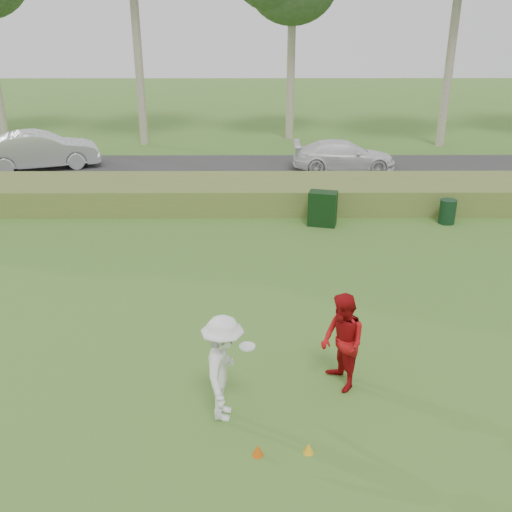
{
  "coord_description": "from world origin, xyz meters",
  "views": [
    {
      "loc": [
        -0.06,
        -8.13,
        6.38
      ],
      "look_at": [
        0.0,
        4.0,
        1.3
      ],
      "focal_mm": 40.0,
      "sensor_mm": 36.0,
      "label": 1
    }
  ],
  "objects_px": {
    "player_white": "(223,368)",
    "cone_yellow": "(308,448)",
    "car_mid": "(40,150)",
    "car_right": "(344,156)",
    "utility_cabinet": "(323,209)",
    "player_red": "(342,342)",
    "trash_bin": "(447,212)",
    "cone_orange": "(258,450)"
  },
  "relations": [
    {
      "from": "player_white",
      "to": "cone_yellow",
      "type": "distance_m",
      "value": 1.87
    },
    {
      "from": "car_mid",
      "to": "car_right",
      "type": "relative_size",
      "value": 1.12
    },
    {
      "from": "player_white",
      "to": "utility_cabinet",
      "type": "relative_size",
      "value": 1.68
    },
    {
      "from": "cone_yellow",
      "to": "utility_cabinet",
      "type": "height_order",
      "value": "utility_cabinet"
    },
    {
      "from": "player_white",
      "to": "car_mid",
      "type": "height_order",
      "value": "player_white"
    },
    {
      "from": "player_red",
      "to": "trash_bin",
      "type": "xyz_separation_m",
      "value": [
        4.87,
        9.15,
        -0.53
      ]
    },
    {
      "from": "trash_bin",
      "to": "car_mid",
      "type": "xyz_separation_m",
      "value": [
        -16.05,
        7.39,
        0.49
      ]
    },
    {
      "from": "trash_bin",
      "to": "car_mid",
      "type": "distance_m",
      "value": 17.68
    },
    {
      "from": "cone_orange",
      "to": "cone_yellow",
      "type": "height_order",
      "value": "cone_orange"
    },
    {
      "from": "car_right",
      "to": "trash_bin",
      "type": "bearing_deg",
      "value": -159.55
    },
    {
      "from": "player_white",
      "to": "player_red",
      "type": "distance_m",
      "value": 2.29
    },
    {
      "from": "player_red",
      "to": "car_mid",
      "type": "xyz_separation_m",
      "value": [
        -11.18,
        16.55,
        -0.04
      ]
    },
    {
      "from": "player_red",
      "to": "cone_yellow",
      "type": "height_order",
      "value": "player_red"
    },
    {
      "from": "trash_bin",
      "to": "car_mid",
      "type": "bearing_deg",
      "value": 155.27
    },
    {
      "from": "car_mid",
      "to": "player_red",
      "type": "bearing_deg",
      "value": -166.3
    },
    {
      "from": "utility_cabinet",
      "to": "car_right",
      "type": "xyz_separation_m",
      "value": [
        1.75,
        7.17,
        0.14
      ]
    },
    {
      "from": "player_white",
      "to": "trash_bin",
      "type": "bearing_deg",
      "value": -29.24
    },
    {
      "from": "car_right",
      "to": "cone_orange",
      "type": "bearing_deg",
      "value": 168.76
    },
    {
      "from": "trash_bin",
      "to": "car_right",
      "type": "bearing_deg",
      "value": 109.26
    },
    {
      "from": "player_white",
      "to": "cone_yellow",
      "type": "relative_size",
      "value": 10.15
    },
    {
      "from": "cone_yellow",
      "to": "utility_cabinet",
      "type": "bearing_deg",
      "value": 82.51
    },
    {
      "from": "player_red",
      "to": "cone_orange",
      "type": "distance_m",
      "value": 2.55
    },
    {
      "from": "utility_cabinet",
      "to": "player_red",
      "type": "bearing_deg",
      "value": -79.82
    },
    {
      "from": "cone_orange",
      "to": "car_mid",
      "type": "relative_size",
      "value": 0.04
    },
    {
      "from": "player_white",
      "to": "cone_orange",
      "type": "distance_m",
      "value": 1.42
    },
    {
      "from": "utility_cabinet",
      "to": "car_right",
      "type": "relative_size",
      "value": 0.25
    },
    {
      "from": "player_red",
      "to": "car_right",
      "type": "distance_m",
      "value": 16.35
    },
    {
      "from": "player_white",
      "to": "car_right",
      "type": "bearing_deg",
      "value": -9.26
    },
    {
      "from": "utility_cabinet",
      "to": "car_mid",
      "type": "relative_size",
      "value": 0.23
    },
    {
      "from": "player_red",
      "to": "car_mid",
      "type": "bearing_deg",
      "value": -164.49
    },
    {
      "from": "cone_yellow",
      "to": "car_right",
      "type": "distance_m",
      "value": 18.25
    },
    {
      "from": "player_white",
      "to": "car_mid",
      "type": "xyz_separation_m",
      "value": [
        -9.07,
        17.41,
        -0.07
      ]
    },
    {
      "from": "car_mid",
      "to": "cone_yellow",
      "type": "bearing_deg",
      "value": -170.71
    },
    {
      "from": "cone_orange",
      "to": "trash_bin",
      "type": "relative_size",
      "value": 0.24
    },
    {
      "from": "cone_orange",
      "to": "player_red",
      "type": "bearing_deg",
      "value": 49.88
    },
    {
      "from": "player_white",
      "to": "car_right",
      "type": "xyz_separation_m",
      "value": [
        4.54,
        17.03,
        -0.25
      ]
    },
    {
      "from": "utility_cabinet",
      "to": "car_mid",
      "type": "distance_m",
      "value": 14.06
    },
    {
      "from": "player_white",
      "to": "cone_yellow",
      "type": "bearing_deg",
      "value": -118.49
    },
    {
      "from": "cone_orange",
      "to": "car_right",
      "type": "xyz_separation_m",
      "value": [
        3.97,
        18.01,
        0.62
      ]
    },
    {
      "from": "player_red",
      "to": "car_mid",
      "type": "relative_size",
      "value": 0.37
    },
    {
      "from": "player_white",
      "to": "cone_orange",
      "type": "xyz_separation_m",
      "value": [
        0.57,
        -0.98,
        -0.86
      ]
    },
    {
      "from": "utility_cabinet",
      "to": "cone_orange",
      "type": "bearing_deg",
      "value": -87.14
    }
  ]
}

